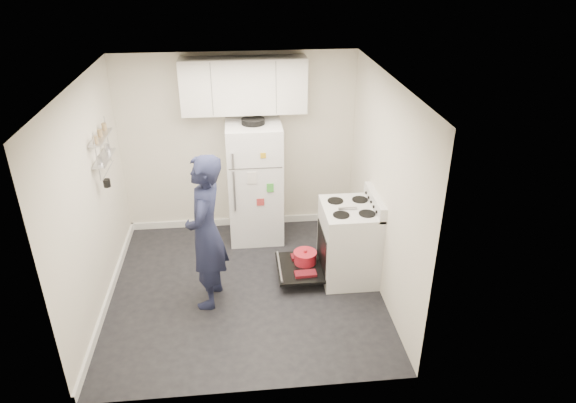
{
  "coord_description": "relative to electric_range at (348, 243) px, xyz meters",
  "views": [
    {
      "loc": [
        -0.01,
        -5.08,
        3.73
      ],
      "look_at": [
        0.54,
        0.19,
        1.05
      ],
      "focal_mm": 32.0,
      "sensor_mm": 36.0,
      "label": 1
    }
  ],
  "objects": [
    {
      "name": "upper_cabinets",
      "position": [
        -1.16,
        1.28,
        1.63
      ],
      "size": [
        1.6,
        0.33,
        0.7
      ],
      "primitive_type": "cube",
      "color": "silver",
      "rests_on": "room"
    },
    {
      "name": "open_oven_door",
      "position": [
        -0.55,
        0.04,
        -0.28
      ],
      "size": [
        0.55,
        0.7,
        0.22
      ],
      "color": "black",
      "rests_on": "ground"
    },
    {
      "name": "person",
      "position": [
        -1.66,
        -0.33,
        0.43
      ],
      "size": [
        0.54,
        0.72,
        1.8
      ],
      "primitive_type": "imported",
      "rotation": [
        0.0,
        0.0,
        -1.75
      ],
      "color": "#191D38",
      "rests_on": "ground"
    },
    {
      "name": "wall_shelf_rack",
      "position": [
        -2.78,
        0.34,
        1.21
      ],
      "size": [
        0.14,
        0.6,
        0.61
      ],
      "color": "#B2B2B7",
      "rests_on": "room"
    },
    {
      "name": "refrigerator",
      "position": [
        -1.06,
        1.1,
        0.36
      ],
      "size": [
        0.72,
        0.74,
        1.72
      ],
      "color": "silver",
      "rests_on": "ground"
    },
    {
      "name": "electric_range",
      "position": [
        0.0,
        0.0,
        0.0
      ],
      "size": [
        0.66,
        0.76,
        1.1
      ],
      "color": "silver",
      "rests_on": "ground"
    },
    {
      "name": "room",
      "position": [
        -1.29,
        -0.12,
        0.74
      ],
      "size": [
        3.21,
        3.21,
        2.51
      ],
      "color": "black",
      "rests_on": "ground"
    }
  ]
}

